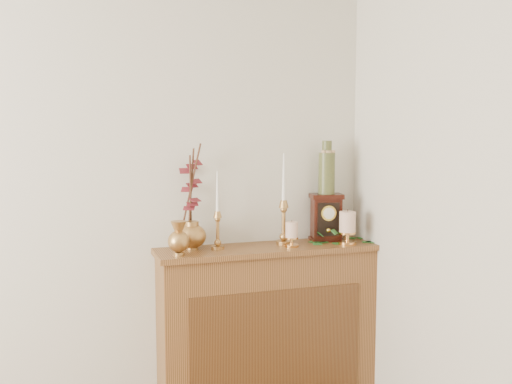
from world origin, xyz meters
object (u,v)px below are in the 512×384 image
object	(u,v)px
bud_vase	(179,239)
ginger_jar	(191,201)
candlestick_left	(218,224)
mantel_clock	(326,218)
ceramic_vase	(327,170)
candlestick_center	(284,215)

from	to	relation	value
bud_vase	ginger_jar	distance (m)	0.27
candlestick_left	mantel_clock	world-z (taller)	candlestick_left
bud_vase	ceramic_vase	size ratio (longest dim) A/B	0.59
bud_vase	mantel_clock	size ratio (longest dim) A/B	0.66
ceramic_vase	candlestick_left	bearing A→B (deg)	-175.76
bud_vase	ceramic_vase	distance (m)	0.96
candlestick_left	candlestick_center	bearing A→B (deg)	2.22
mantel_clock	ceramic_vase	distance (m)	0.28
ginger_jar	bud_vase	bearing A→B (deg)	-119.93
ginger_jar	ceramic_vase	distance (m)	0.80
candlestick_left	bud_vase	size ratio (longest dim) A/B	2.35
bud_vase	ceramic_vase	bearing A→B (deg)	9.92
candlestick_left	mantel_clock	size ratio (longest dim) A/B	1.55
bud_vase	ginger_jar	size ratio (longest dim) A/B	0.31
candlestick_left	ceramic_vase	size ratio (longest dim) A/B	1.38
candlestick_center	ginger_jar	distance (m)	0.52
ginger_jar	ceramic_vase	bearing A→B (deg)	-2.15
mantel_clock	candlestick_left	bearing A→B (deg)	-165.20
ginger_jar	candlestick_center	bearing A→B (deg)	-7.10
candlestick_center	ginger_jar	xyz separation A→B (m)	(-0.51, 0.06, 0.09)
candlestick_left	bud_vase	distance (m)	0.26
ginger_jar	candlestick_left	bearing A→B (deg)	-31.94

